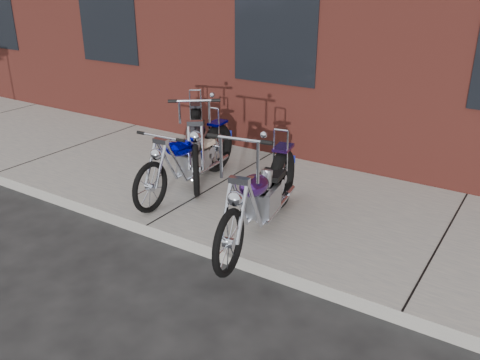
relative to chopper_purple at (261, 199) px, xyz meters
The scene contains 5 objects.
ground 1.46m from the chopper_purple, 155.01° to the right, with size 120.00×120.00×0.00m, color black.
sidewalk 1.61m from the chopper_purple, 142.56° to the left, with size 22.00×3.00×0.15m, color gray.
chopper_purple is the anchor object (origin of this frame).
chopper_blue 1.59m from the chopper_purple, 157.76° to the left, with size 0.55×2.25×0.98m.
chopper_third 2.15m from the chopper_purple, 146.53° to the left, with size 1.55×2.00×1.23m.
Camera 1 is at (3.78, -3.86, 2.94)m, focal length 38.00 mm.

